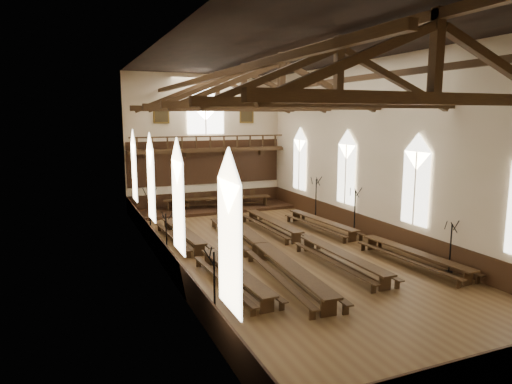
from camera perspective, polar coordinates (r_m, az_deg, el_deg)
ground at (r=23.63m, az=3.02°, el=-7.54°), size 26.00×26.00×0.00m
room_walls at (r=22.60m, az=3.16°, el=8.32°), size 26.00×26.00×26.00m
wainscot_band at (r=23.46m, az=3.03°, el=-6.14°), size 12.00×26.00×1.20m
side_windows at (r=22.82m, az=3.10°, el=1.48°), size 11.85×19.80×4.50m
end_window at (r=34.66m, az=-6.33°, el=9.93°), size 2.80×0.12×3.80m
minstrels_gallery at (r=34.56m, az=-6.12°, el=4.43°), size 11.80×1.24×3.70m
portraits at (r=34.66m, az=-6.33°, el=9.73°), size 7.75×0.09×1.45m
roof_trusses at (r=22.64m, az=3.20°, el=12.77°), size 11.70×25.70×2.80m
refectory_row_a at (r=22.30m, az=-6.47°, el=-7.27°), size 1.73×13.93×0.69m
refectory_row_b at (r=22.51m, az=0.69°, el=-6.87°), size 2.08×14.82×0.79m
refectory_row_c at (r=24.48m, az=5.83°, el=-5.70°), size 1.54×14.06×0.71m
refectory_row_d at (r=25.30m, az=13.07°, el=-5.44°), size 1.89×13.93×0.69m
dais at (r=34.03m, az=-4.79°, el=-2.10°), size 11.40×3.14×0.21m
high_table at (r=33.89m, az=-4.81°, el=-0.89°), size 7.95×1.98×0.74m
high_chairs at (r=34.63m, az=-5.20°, el=-0.83°), size 6.77×0.48×0.97m
candelabrum_left_near at (r=15.77m, az=-5.19°, el=-13.34°), size 0.80×0.74×2.64m
candelabrum_left_mid at (r=22.88m, az=-11.10°, el=-6.39°), size 0.66×0.73×2.38m
candelabrum_left_far at (r=27.21m, az=-13.09°, el=-3.62°), size 0.84×0.84×2.84m
candelabrum_right_near at (r=22.10m, az=23.06°, el=-7.55°), size 0.64×0.73×2.38m
candelabrum_right_mid at (r=27.39m, az=12.19°, el=-3.51°), size 0.80×0.86×2.82m
candelabrum_right_far at (r=31.06m, az=7.48°, el=-1.80°), size 0.87×0.84×2.90m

